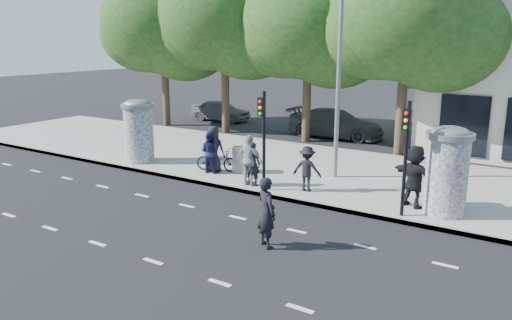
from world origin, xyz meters
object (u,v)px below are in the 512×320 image
Objects in this scene: cabinet_left at (240,160)px; traffic_pole_far at (406,147)px; man_road at (267,212)px; ped_c at (210,152)px; street_lamp at (339,51)px; ped_d at (307,169)px; ped_f at (415,176)px; car_left at (221,110)px; ped_a at (213,149)px; ped_e at (249,160)px; cabinet_right at (442,187)px; bicycle at (217,160)px; traffic_pole_near at (263,131)px; ped_b at (253,164)px; ad_column_left at (139,129)px; car_right at (336,123)px; ad_column_right at (447,169)px.

traffic_pole_far is at bearing -26.69° from cabinet_left.
ped_c is at bearing -10.23° from man_road.
street_lamp is 4.40m from ped_d.
ped_f reaches higher than man_road.
car_left is (-15.45, 10.82, -0.45)m from ped_f.
ped_f is at bearing 165.81° from ped_a.
ped_e reaches higher than ped_d.
ped_d is at bearing 173.28° from cabinet_right.
car_left is at bearing 128.81° from cabinet_right.
traffic_pole_near is at bearing -130.41° from bicycle.
man_road is 0.47× the size of car_left.
street_lamp is at bearing -135.67° from ped_b.
cabinet_right is at bearing -115.29° from ped_f.
ped_b is 2.48m from bicycle.
ad_column_left is 3.71m from ped_a.
street_lamp is 4.10× the size of ped_f.
cabinet_right is (6.16, 1.40, -0.20)m from ped_b.
car_right is (-3.36, 10.03, -0.17)m from ped_d.
street_lamp is 7.70m from man_road.
ped_b is at bearing -129.86° from bicycle.
cabinet_left is (-7.79, 0.57, -0.88)m from ad_column_right.
cabinet_right reaches higher than bicycle.
traffic_pole_near reaches higher than ped_b.
traffic_pole_near is 2.93m from cabinet_left.
ped_b is at bearing -127.92° from street_lamp.
cabinet_left is at bearing 175.82° from ad_column_right.
car_right is (-7.86, 9.87, -0.78)m from ad_column_right.
street_lamp is 5.52m from cabinet_left.
street_lamp is 5.08× the size of ped_b.
ped_c is at bearing 2.50° from ad_column_left.
man_road is (3.13, -3.97, -0.13)m from ped_e.
man_road is 1.11× the size of bicycle.
car_right is at bearing 110.97° from cabinet_right.
ad_column_right is at bearing -109.80° from bicycle.
ped_f is 11.93m from car_right.
car_right reaches higher than bicycle.
ped_e reaches higher than car_left.
ped_d reaches higher than car_right.
ad_column_right is 4.54m from ped_d.
bicycle is (-8.68, 0.28, -0.95)m from ad_column_right.
ped_a is (3.66, 0.35, -0.48)m from ad_column_left.
bicycle is at bearing -20.82° from ped_e.
ped_f is (4.84, 1.05, -1.11)m from traffic_pole_near.
car_left is at bearing -64.10° from ped_c.
ad_column_right is at bearing 172.56° from ped_d.
bicycle is (-4.18, 0.44, -0.33)m from ped_d.
cabinet_right is at bearing 107.48° from ad_column_right.
ped_b reaches higher than cabinet_right.
car_left is 0.76× the size of car_right.
street_lamp is at bearing -171.83° from ped_a.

